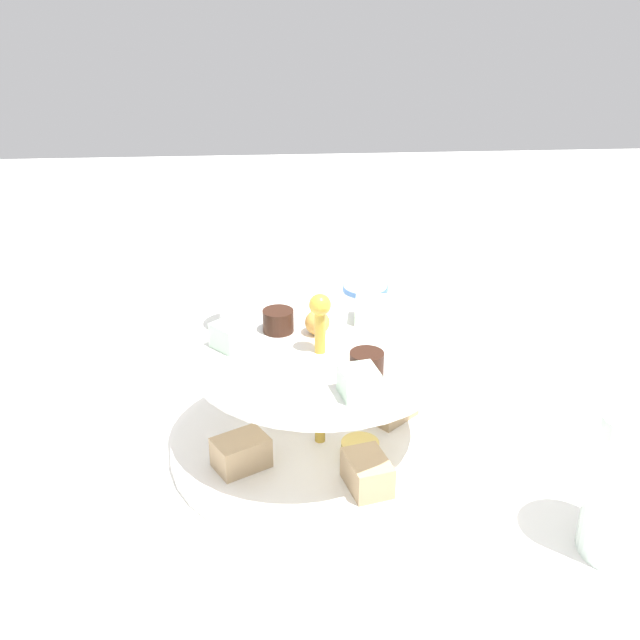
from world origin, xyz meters
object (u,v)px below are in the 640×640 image
Objects in this scene: tiered_serving_stand at (320,407)px; water_glass_short_left at (245,300)px; water_glass_tall_right at (632,485)px; teacup_with_saucer at (365,304)px; butter_knife_right at (555,360)px.

tiered_serving_stand is 0.28m from water_glass_short_left.
tiered_serving_stand is at bearing -74.21° from water_glass_short_left.
water_glass_short_left is (-0.31, 0.43, -0.02)m from water_glass_tall_right.
teacup_with_saucer is at bearing 5.23° from water_glass_short_left.
water_glass_tall_right is 0.76× the size of butter_knife_right.
water_glass_short_left is at bearing 105.79° from tiered_serving_stand.
water_glass_short_left is (-0.08, 0.27, -0.01)m from tiered_serving_stand.
water_glass_tall_right reaches higher than water_glass_short_left.
water_glass_tall_right reaches higher than teacup_with_saucer.
tiered_serving_stand reaches higher than water_glass_short_left.
tiered_serving_stand is at bearing 92.71° from butter_knife_right.
butter_knife_right is at bearing -16.85° from water_glass_short_left.
tiered_serving_stand is 1.70× the size of butter_knife_right.
water_glass_tall_right is 0.33m from butter_knife_right.
water_glass_tall_right is at bearing -34.21° from tiered_serving_stand.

